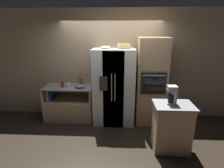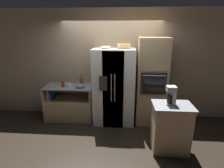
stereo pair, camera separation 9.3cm
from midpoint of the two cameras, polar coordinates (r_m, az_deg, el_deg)
name	(u,v)px [view 1 (the left image)]	position (r m, az deg, el deg)	size (l,w,h in m)	color
ground_plane	(110,121)	(4.68, -1.10, -11.89)	(20.00, 20.00, 0.00)	black
wall_back	(111,65)	(4.62, -0.82, 6.25)	(12.00, 0.06, 2.80)	tan
counter_left	(70,107)	(4.82, -14.24, -7.28)	(1.23, 0.63, 0.90)	tan
refrigerator	(114,87)	(4.34, 0.03, -0.85)	(1.00, 0.78, 1.87)	white
wall_oven	(151,81)	(4.40, 11.97, 0.82)	(0.70, 0.72, 2.12)	tan
island_counter	(171,127)	(3.65, 18.11, -13.19)	(0.73, 0.54, 0.95)	tan
wicker_basket	(124,46)	(4.16, 3.21, 12.35)	(0.32, 0.32, 0.11)	tan
fruit_bowl	(105,47)	(4.17, -2.81, 11.94)	(0.25, 0.25, 0.06)	beige
bottle_tall	(62,83)	(4.55, -16.44, 0.19)	(0.08, 0.08, 0.22)	maroon
bottle_short	(81,80)	(4.59, -10.69, 1.21)	(0.09, 0.09, 0.31)	brown
mug	(69,85)	(4.56, -14.56, -0.39)	(0.12, 0.09, 0.09)	silver
mixing_bowl	(80,86)	(4.43, -11.00, -0.63)	(0.23, 0.23, 0.09)	#668C99
coffee_maker	(173,94)	(3.39, 18.47, -3.16)	(0.17, 0.17, 0.35)	#B2B2B7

